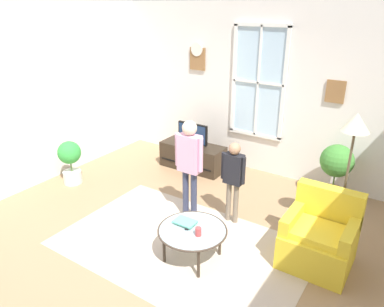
{
  "coord_description": "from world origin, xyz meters",
  "views": [
    {
      "loc": [
        2.35,
        -2.98,
        2.85
      ],
      "look_at": [
        -0.07,
        0.66,
        1.04
      ],
      "focal_mm": 34.17,
      "sensor_mm": 36.0,
      "label": 1
    }
  ],
  "objects_px": {
    "armchair": "(319,238)",
    "person_pink_shirt": "(190,159)",
    "cup": "(198,232)",
    "tv_stand": "(193,156)",
    "potted_plant_corner": "(70,159)",
    "potted_plant_by_window": "(336,164)",
    "coffee_table": "(192,231)",
    "book_stack": "(185,222)",
    "floor_lamp": "(354,136)",
    "television": "(193,134)",
    "person_black_shirt": "(233,174)",
    "remote_near_books": "(187,226)"
  },
  "relations": [
    {
      "from": "coffee_table",
      "to": "book_stack",
      "type": "height_order",
      "value": "book_stack"
    },
    {
      "from": "television",
      "to": "cup",
      "type": "height_order",
      "value": "television"
    },
    {
      "from": "tv_stand",
      "to": "potted_plant_by_window",
      "type": "relative_size",
      "value": 1.31
    },
    {
      "from": "person_pink_shirt",
      "to": "tv_stand",
      "type": "bearing_deg",
      "value": 122.02
    },
    {
      "from": "tv_stand",
      "to": "person_pink_shirt",
      "type": "height_order",
      "value": "person_pink_shirt"
    },
    {
      "from": "coffee_table",
      "to": "potted_plant_corner",
      "type": "xyz_separation_m",
      "value": [
        -2.8,
        0.54,
        0.06
      ]
    },
    {
      "from": "book_stack",
      "to": "person_black_shirt",
      "type": "relative_size",
      "value": 0.22
    },
    {
      "from": "tv_stand",
      "to": "potted_plant_corner",
      "type": "relative_size",
      "value": 1.59
    },
    {
      "from": "coffee_table",
      "to": "book_stack",
      "type": "xyz_separation_m",
      "value": [
        -0.14,
        0.05,
        0.04
      ]
    },
    {
      "from": "tv_stand",
      "to": "floor_lamp",
      "type": "height_order",
      "value": "floor_lamp"
    },
    {
      "from": "tv_stand",
      "to": "coffee_table",
      "type": "xyz_separation_m",
      "value": [
        1.43,
        -2.16,
        0.15
      ]
    },
    {
      "from": "armchair",
      "to": "potted_plant_by_window",
      "type": "distance_m",
      "value": 1.66
    },
    {
      "from": "person_pink_shirt",
      "to": "potted_plant_corner",
      "type": "bearing_deg",
      "value": -175.02
    },
    {
      "from": "television",
      "to": "potted_plant_corner",
      "type": "distance_m",
      "value": 2.14
    },
    {
      "from": "television",
      "to": "person_black_shirt",
      "type": "xyz_separation_m",
      "value": [
        1.43,
        -1.18,
        0.06
      ]
    },
    {
      "from": "remote_near_books",
      "to": "person_black_shirt",
      "type": "distance_m",
      "value": 1.03
    },
    {
      "from": "cup",
      "to": "person_pink_shirt",
      "type": "xyz_separation_m",
      "value": [
        -0.65,
        0.79,
        0.45
      ]
    },
    {
      "from": "cup",
      "to": "tv_stand",
      "type": "bearing_deg",
      "value": 124.81
    },
    {
      "from": "cup",
      "to": "coffee_table",
      "type": "bearing_deg",
      "value": 153.43
    },
    {
      "from": "remote_near_books",
      "to": "potted_plant_corner",
      "type": "distance_m",
      "value": 2.77
    },
    {
      "from": "tv_stand",
      "to": "cup",
      "type": "xyz_separation_m",
      "value": [
        1.55,
        -2.22,
        0.22
      ]
    },
    {
      "from": "television",
      "to": "potted_plant_corner",
      "type": "relative_size",
      "value": 0.8
    },
    {
      "from": "tv_stand",
      "to": "potted_plant_by_window",
      "type": "bearing_deg",
      "value": 5.17
    },
    {
      "from": "person_black_shirt",
      "to": "person_pink_shirt",
      "type": "relative_size",
      "value": 0.81
    },
    {
      "from": "tv_stand",
      "to": "person_pink_shirt",
      "type": "relative_size",
      "value": 0.82
    },
    {
      "from": "floor_lamp",
      "to": "potted_plant_corner",
      "type": "bearing_deg",
      "value": -168.74
    },
    {
      "from": "tv_stand",
      "to": "potted_plant_by_window",
      "type": "height_order",
      "value": "potted_plant_by_window"
    },
    {
      "from": "remote_near_books",
      "to": "person_black_shirt",
      "type": "bearing_deg",
      "value": 84.99
    },
    {
      "from": "remote_near_books",
      "to": "potted_plant_by_window",
      "type": "bearing_deg",
      "value": 65.2
    },
    {
      "from": "person_black_shirt",
      "to": "person_pink_shirt",
      "type": "distance_m",
      "value": 0.62
    },
    {
      "from": "coffee_table",
      "to": "person_pink_shirt",
      "type": "xyz_separation_m",
      "value": [
        -0.53,
        0.73,
        0.52
      ]
    },
    {
      "from": "person_black_shirt",
      "to": "tv_stand",
      "type": "bearing_deg",
      "value": 140.5
    },
    {
      "from": "coffee_table",
      "to": "armchair",
      "type": "bearing_deg",
      "value": 31.37
    },
    {
      "from": "potted_plant_corner",
      "to": "person_pink_shirt",
      "type": "bearing_deg",
      "value": 4.98
    },
    {
      "from": "coffee_table",
      "to": "book_stack",
      "type": "relative_size",
      "value": 3.16
    },
    {
      "from": "cup",
      "to": "potted_plant_by_window",
      "type": "bearing_deg",
      "value": 69.78
    },
    {
      "from": "potted_plant_by_window",
      "to": "potted_plant_corner",
      "type": "distance_m",
      "value": 4.25
    },
    {
      "from": "coffee_table",
      "to": "person_black_shirt",
      "type": "relative_size",
      "value": 0.7
    },
    {
      "from": "person_black_shirt",
      "to": "potted_plant_corner",
      "type": "xyz_separation_m",
      "value": [
        -2.81,
        -0.45,
        -0.3
      ]
    },
    {
      "from": "book_stack",
      "to": "potted_plant_by_window",
      "type": "bearing_deg",
      "value": 63.59
    },
    {
      "from": "potted_plant_corner",
      "to": "floor_lamp",
      "type": "relative_size",
      "value": 0.44
    },
    {
      "from": "book_stack",
      "to": "person_pink_shirt",
      "type": "distance_m",
      "value": 0.92
    },
    {
      "from": "armchair",
      "to": "person_pink_shirt",
      "type": "distance_m",
      "value": 1.88
    },
    {
      "from": "television",
      "to": "person_pink_shirt",
      "type": "xyz_separation_m",
      "value": [
        0.89,
        -1.43,
        0.23
      ]
    },
    {
      "from": "person_pink_shirt",
      "to": "coffee_table",
      "type": "bearing_deg",
      "value": -54.05
    },
    {
      "from": "person_pink_shirt",
      "to": "potted_plant_corner",
      "type": "xyz_separation_m",
      "value": [
        -2.27,
        -0.2,
        -0.47
      ]
    },
    {
      "from": "tv_stand",
      "to": "cup",
      "type": "distance_m",
      "value": 2.72
    },
    {
      "from": "cup",
      "to": "potted_plant_corner",
      "type": "bearing_deg",
      "value": 168.47
    },
    {
      "from": "coffee_table",
      "to": "remote_near_books",
      "type": "bearing_deg",
      "value": 172.77
    },
    {
      "from": "remote_near_books",
      "to": "floor_lamp",
      "type": "distance_m",
      "value": 2.2
    }
  ]
}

